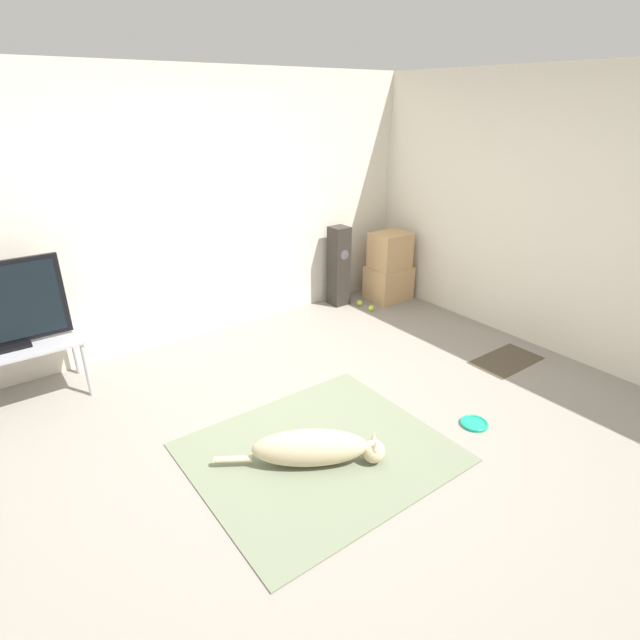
{
  "coord_description": "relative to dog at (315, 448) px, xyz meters",
  "views": [
    {
      "loc": [
        -1.84,
        -2.47,
        2.26
      ],
      "look_at": [
        0.59,
        0.8,
        0.45
      ],
      "focal_mm": 28.0,
      "sensor_mm": 36.0,
      "label": 1
    }
  ],
  "objects": [
    {
      "name": "dog",
      "position": [
        0.0,
        0.0,
        0.0
      ],
      "size": [
        0.98,
        0.69,
        0.26
      ],
      "color": "beige",
      "rests_on": "area_rug"
    },
    {
      "name": "wall_back",
      "position": [
        0.27,
        2.4,
        1.14
      ],
      "size": [
        8.0,
        0.06,
        2.55
      ],
      "color": "silver",
      "rests_on": "ground_plane"
    },
    {
      "name": "wall_right",
      "position": [
        2.87,
        0.3,
        1.14
      ],
      "size": [
        0.06,
        8.0,
        2.55
      ],
      "color": "silver",
      "rests_on": "ground_plane"
    },
    {
      "name": "floor_speaker",
      "position": [
        1.93,
        2.18,
        0.33
      ],
      "size": [
        0.2,
        0.21,
        0.93
      ],
      "color": "#2D2823",
      "rests_on": "ground_plane"
    },
    {
      "name": "tennis_ball_by_boxes",
      "position": [
        2.1,
        1.77,
        -0.1
      ],
      "size": [
        0.07,
        0.07,
        0.07
      ],
      "color": "#C6E033",
      "rests_on": "ground_plane"
    },
    {
      "name": "tennis_ball_near_speaker",
      "position": [
        2.1,
        1.97,
        -0.1
      ],
      "size": [
        0.07,
        0.07,
        0.07
      ],
      "color": "#C6E033",
      "rests_on": "ground_plane"
    },
    {
      "name": "door_mat",
      "position": [
        2.31,
        0.1,
        -0.13
      ],
      "size": [
        0.68,
        0.39,
        0.01
      ],
      "color": "#4C4233",
      "rests_on": "ground_plane"
    },
    {
      "name": "frisbee",
      "position": [
        1.23,
        -0.36,
        -0.12
      ],
      "size": [
        0.21,
        0.21,
        0.03
      ],
      "color": "#199E7A",
      "rests_on": "ground_plane"
    },
    {
      "name": "cardboard_box_upper",
      "position": [
        2.51,
        1.93,
        0.48
      ],
      "size": [
        0.43,
        0.35,
        0.42
      ],
      "color": "tan",
      "rests_on": "cardboard_box_lower"
    },
    {
      "name": "cardboard_box_lower",
      "position": [
        2.53,
        1.94,
        0.07
      ],
      "size": [
        0.49,
        0.4,
        0.41
      ],
      "color": "tan",
      "rests_on": "ground_plane"
    },
    {
      "name": "tv_stand",
      "position": [
        -1.48,
        2.03,
        0.3
      ],
      "size": [
        1.04,
        0.51,
        0.49
      ],
      "color": "#A8A8AD",
      "rests_on": "ground_plane"
    },
    {
      "name": "area_rug",
      "position": [
        0.1,
        0.08,
        -0.13
      ],
      "size": [
        1.68,
        1.46,
        0.01
      ],
      "color": "slate",
      "rests_on": "ground_plane"
    },
    {
      "name": "ground_plane",
      "position": [
        0.27,
        0.3,
        -0.14
      ],
      "size": [
        12.0,
        12.0,
        0.0
      ],
      "primitive_type": "plane",
      "color": "gray"
    }
  ]
}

